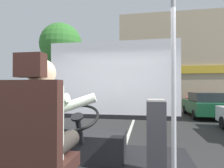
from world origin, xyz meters
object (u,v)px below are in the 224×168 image
driver_seat (37,151)px  bus_driver (45,122)px  parked_car_red (193,99)px  handrail_pole (174,80)px  steering_console (88,144)px  parked_car_green (205,104)px  fare_box (156,137)px

driver_seat → bus_driver: size_ratio=1.58×
parked_car_red → handrail_pole: bearing=-103.6°
bus_driver → parked_car_red: (4.83, 15.76, -0.74)m
steering_console → handrail_pole: (1.10, -0.91, 0.92)m
handrail_pole → parked_car_green: size_ratio=0.58×
fare_box → parked_car_green: bearing=70.8°
fare_box → parked_car_green: (3.34, 9.62, -0.41)m
parked_car_red → bus_driver: bearing=-107.0°
bus_driver → fare_box: bearing=41.8°
steering_console → fare_box: 1.06m
parked_car_green → parked_car_red: size_ratio=0.92×
driver_seat → parked_car_green: 11.46m
handrail_pole → parked_car_red: handrail_pole is taller
steering_console → fare_box: bearing=-19.7°
driver_seat → fare_box: (0.97, 0.98, -0.11)m
driver_seat → bus_driver: bearing=90.0°
handrail_pole → parked_car_red: bearing=76.4°
handrail_pole → parked_car_green: (3.21, 10.18, -1.10)m
handrail_pole → steering_console: bearing=140.4°
bus_driver → fare_box: size_ratio=0.91×
driver_seat → steering_console: size_ratio=1.21×
handrail_pole → fare_box: handrail_pole is taller
driver_seat → parked_car_green: size_ratio=0.34×
driver_seat → bus_driver: (0.00, 0.11, 0.21)m
driver_seat → parked_car_green: bearing=67.9°
driver_seat → handrail_pole: 1.31m
bus_driver → handrail_pole: bearing=15.5°
driver_seat → handrail_pole: size_ratio=0.58×
steering_console → handrail_pole: handrail_pole is taller
fare_box → parked_car_green: 10.19m
fare_box → parked_car_red: 15.39m
driver_seat → fare_box: 1.39m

